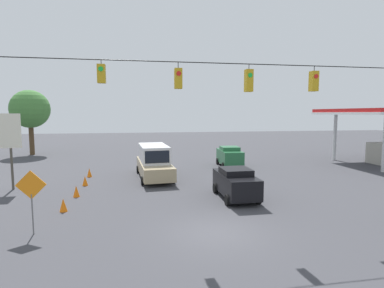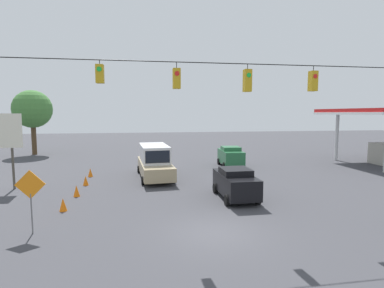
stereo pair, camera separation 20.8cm
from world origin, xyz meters
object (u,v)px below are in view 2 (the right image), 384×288
at_px(sedan_green_oncoming_far, 231,156).
at_px(sedan_black_crossing_near, 235,183).
at_px(traffic_cone_second, 77,191).
at_px(traffic_cone_third, 86,181).
at_px(traffic_cone_fourth, 90,172).
at_px(overhead_signal_span, 215,114).
at_px(work_zone_sign, 30,189).
at_px(tree_horizon_left, 32,109).
at_px(box_truck_tan_withflow_mid, 155,161).
at_px(traffic_cone_nearest, 63,205).

distance_m(sedan_green_oncoming_far, sedan_black_crossing_near, 11.24).
xyz_separation_m(traffic_cone_second, traffic_cone_third, (-0.02, -2.99, 0.00)).
relative_size(sedan_green_oncoming_far, traffic_cone_fourth, 5.67).
xyz_separation_m(overhead_signal_span, sedan_green_oncoming_far, (-5.36, -15.33, -4.23)).
distance_m(traffic_cone_fourth, work_zone_sign, 12.04).
distance_m(overhead_signal_span, traffic_cone_third, 12.97).
bearing_deg(tree_horizon_left, box_truck_tan_withflow_mid, 132.12).
bearing_deg(traffic_cone_second, sedan_black_crossing_near, 168.60).
relative_size(sedan_black_crossing_near, traffic_cone_second, 5.96).
bearing_deg(traffic_cone_third, box_truck_tan_withflow_mid, -158.21).
relative_size(sedan_green_oncoming_far, traffic_cone_third, 5.67).
relative_size(traffic_cone_nearest, traffic_cone_third, 1.00).
xyz_separation_m(traffic_cone_nearest, traffic_cone_fourth, (0.07, -8.94, 0.00)).
relative_size(traffic_cone_nearest, tree_horizon_left, 0.09).
bearing_deg(overhead_signal_span, traffic_cone_fourth, -58.80).
relative_size(sedan_black_crossing_near, traffic_cone_third, 5.96).
relative_size(sedan_green_oncoming_far, tree_horizon_left, 0.50).
xyz_separation_m(traffic_cone_fourth, work_zone_sign, (0.47, 11.92, 1.63)).
relative_size(sedan_green_oncoming_far, box_truck_tan_withflow_mid, 0.56).
distance_m(sedan_green_oncoming_far, traffic_cone_nearest, 17.44).
bearing_deg(traffic_cone_fourth, box_truck_tan_withflow_mid, 168.92).
height_order(sedan_green_oncoming_far, traffic_cone_fourth, sedan_green_oncoming_far).
bearing_deg(sedan_green_oncoming_far, traffic_cone_third, 24.70).
xyz_separation_m(sedan_black_crossing_near, traffic_cone_second, (9.86, -1.99, -0.62)).
xyz_separation_m(sedan_green_oncoming_far, traffic_cone_second, (12.79, 8.86, -0.67)).
bearing_deg(traffic_cone_nearest, traffic_cone_second, -91.92).
bearing_deg(overhead_signal_span, sedan_black_crossing_near, -118.51).
xyz_separation_m(overhead_signal_span, traffic_cone_nearest, (7.52, -3.60, -4.90)).
bearing_deg(work_zone_sign, sedan_green_oncoming_far, -132.36).
relative_size(overhead_signal_span, box_truck_tan_withflow_mid, 2.92).
bearing_deg(traffic_cone_third, tree_horizon_left, -62.35).
relative_size(overhead_signal_span, work_zone_sign, 7.48).
xyz_separation_m(overhead_signal_span, traffic_cone_third, (7.41, -9.45, -4.90)).
bearing_deg(sedan_green_oncoming_far, work_zone_sign, 47.64).
height_order(overhead_signal_span, traffic_cone_second, overhead_signal_span).
height_order(traffic_cone_third, traffic_cone_fourth, same).
distance_m(sedan_green_oncoming_far, box_truck_tan_withflow_mid, 8.57).
xyz_separation_m(traffic_cone_second, traffic_cone_fourth, (0.17, -6.07, 0.00)).
bearing_deg(box_truck_tan_withflow_mid, traffic_cone_nearest, 56.51).
height_order(traffic_cone_fourth, work_zone_sign, work_zone_sign).
bearing_deg(overhead_signal_span, sedan_green_oncoming_far, -109.28).
bearing_deg(sedan_green_oncoming_far, box_truck_tan_withflow_mid, 26.58).
height_order(traffic_cone_nearest, work_zone_sign, work_zone_sign).
bearing_deg(sedan_green_oncoming_far, traffic_cone_second, 34.72).
relative_size(work_zone_sign, tree_horizon_left, 0.35).
xyz_separation_m(work_zone_sign, tree_horizon_left, (8.94, -27.14, 3.77)).
height_order(overhead_signal_span, traffic_cone_nearest, overhead_signal_span).
relative_size(overhead_signal_span, tree_horizon_left, 2.59).
height_order(overhead_signal_span, box_truck_tan_withflow_mid, overhead_signal_span).
distance_m(sedan_black_crossing_near, traffic_cone_third, 11.05).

